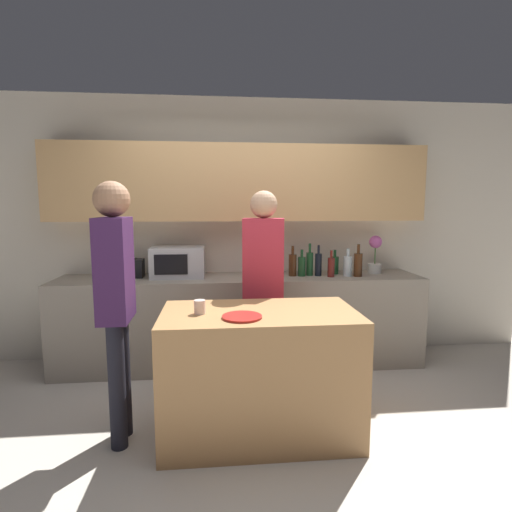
% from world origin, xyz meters
% --- Properties ---
extents(ground_plane, '(14.00, 14.00, 0.00)m').
position_xyz_m(ground_plane, '(0.00, 0.00, 0.00)').
color(ground_plane, beige).
extents(back_wall, '(6.40, 0.40, 2.70)m').
position_xyz_m(back_wall, '(0.00, 1.66, 1.54)').
color(back_wall, beige).
rests_on(back_wall, ground_plane).
extents(back_counter, '(3.60, 0.62, 0.90)m').
position_xyz_m(back_counter, '(0.00, 1.39, 0.45)').
color(back_counter, gray).
rests_on(back_counter, ground_plane).
extents(kitchen_island, '(1.34, 0.73, 0.88)m').
position_xyz_m(kitchen_island, '(0.05, 0.14, 0.44)').
color(kitchen_island, '#B27F4C').
rests_on(kitchen_island, ground_plane).
extents(microwave, '(0.52, 0.39, 0.30)m').
position_xyz_m(microwave, '(-0.62, 1.47, 1.05)').
color(microwave, '#B7BABC').
rests_on(microwave, back_counter).
extents(toaster, '(0.26, 0.16, 0.18)m').
position_xyz_m(toaster, '(-1.09, 1.47, 0.99)').
color(toaster, black).
rests_on(toaster, back_counter).
extents(potted_plant, '(0.14, 0.14, 0.39)m').
position_xyz_m(potted_plant, '(1.40, 1.47, 1.10)').
color(potted_plant, silver).
rests_on(potted_plant, back_counter).
extents(bottle_0, '(0.08, 0.08, 0.30)m').
position_xyz_m(bottle_0, '(0.52, 1.39, 1.01)').
color(bottle_0, '#472814').
rests_on(bottle_0, back_counter).
extents(bottle_1, '(0.08, 0.08, 0.27)m').
position_xyz_m(bottle_1, '(0.61, 1.38, 1.00)').
color(bottle_1, '#194723').
rests_on(bottle_1, back_counter).
extents(bottle_2, '(0.07, 0.07, 0.33)m').
position_xyz_m(bottle_2, '(0.70, 1.40, 1.02)').
color(bottle_2, '#194723').
rests_on(bottle_2, back_counter).
extents(bottle_3, '(0.07, 0.07, 0.31)m').
position_xyz_m(bottle_3, '(0.78, 1.38, 1.02)').
color(bottle_3, black).
rests_on(bottle_3, back_counter).
extents(bottle_4, '(0.07, 0.07, 0.27)m').
position_xyz_m(bottle_4, '(0.89, 1.30, 1.00)').
color(bottle_4, maroon).
rests_on(bottle_4, back_counter).
extents(bottle_5, '(0.08, 0.08, 0.25)m').
position_xyz_m(bottle_5, '(0.98, 1.47, 0.99)').
color(bottle_5, '#194723').
rests_on(bottle_5, back_counter).
extents(bottle_6, '(0.09, 0.09, 0.28)m').
position_xyz_m(bottle_6, '(1.07, 1.33, 1.00)').
color(bottle_6, silver).
rests_on(bottle_6, back_counter).
extents(bottle_7, '(0.08, 0.08, 0.32)m').
position_xyz_m(bottle_7, '(1.16, 1.30, 1.02)').
color(bottle_7, '#472814').
rests_on(bottle_7, back_counter).
extents(plate_on_island, '(0.26, 0.26, 0.01)m').
position_xyz_m(plate_on_island, '(-0.08, -0.02, 0.89)').
color(plate_on_island, red).
rests_on(plate_on_island, kitchen_island).
extents(cup_0, '(0.08, 0.08, 0.09)m').
position_xyz_m(cup_0, '(-0.35, 0.11, 0.93)').
color(cup_0, beige).
rests_on(cup_0, kitchen_island).
extents(person_left, '(0.23, 0.34, 1.76)m').
position_xyz_m(person_left, '(-0.90, 0.13, 1.06)').
color(person_left, black).
rests_on(person_left, ground_plane).
extents(person_center, '(0.37, 0.24, 1.73)m').
position_xyz_m(person_center, '(0.15, 0.77, 1.03)').
color(person_center, black).
rests_on(person_center, ground_plane).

